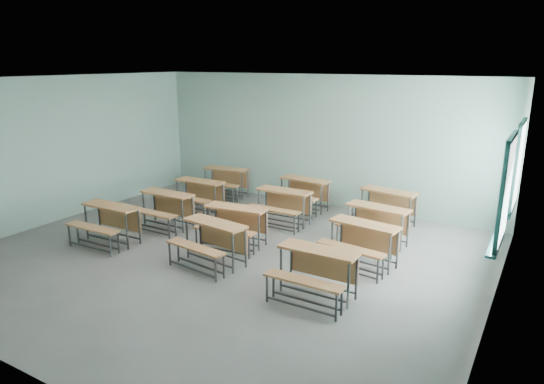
{
  "coord_description": "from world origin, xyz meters",
  "views": [
    {
      "loc": [
        4.99,
        -6.75,
        3.51
      ],
      "look_at": [
        0.31,
        1.2,
        1.0
      ],
      "focal_mm": 32.0,
      "sensor_mm": 36.0,
      "label": 1
    }
  ],
  "objects": [
    {
      "name": "desk_unit_r2c1",
      "position": [
        0.01,
        2.13,
        0.51
      ],
      "size": [
        1.23,
        0.83,
        0.76
      ],
      "rotation": [
        0.0,
        0.0,
        0.01
      ],
      "color": "#A06639",
      "rests_on": "ground"
    },
    {
      "name": "desk_unit_r3c1",
      "position": [
        -0.09,
        3.29,
        0.51
      ],
      "size": [
        1.29,
        0.92,
        0.76
      ],
      "rotation": [
        0.0,
        0.0,
        -0.09
      ],
      "color": "#A06639",
      "rests_on": "ground"
    },
    {
      "name": "room",
      "position": [
        0.08,
        0.03,
        1.6
      ],
      "size": [
        9.04,
        8.04,
        3.24
      ],
      "color": "slate",
      "rests_on": "ground"
    },
    {
      "name": "desk_unit_r3c0",
      "position": [
        -2.39,
        3.29,
        0.51
      ],
      "size": [
        1.28,
        0.9,
        0.76
      ],
      "rotation": [
        0.0,
        0.0,
        0.07
      ],
      "color": "#A06639",
      "rests_on": "ground"
    },
    {
      "name": "desk_unit_r1c1",
      "position": [
        -0.17,
        0.54,
        0.51
      ],
      "size": [
        1.31,
        0.96,
        0.76
      ],
      "rotation": [
        0.0,
        0.0,
        0.12
      ],
      "color": "#A06639",
      "rests_on": "ground"
    },
    {
      "name": "desk_unit_r3c2",
      "position": [
        2.0,
        3.25,
        0.51
      ],
      "size": [
        1.32,
        0.97,
        0.76
      ],
      "rotation": [
        0.0,
        0.0,
        -0.13
      ],
      "color": "#A06639",
      "rests_on": "ground"
    },
    {
      "name": "desk_unit_r0c2",
      "position": [
        2.13,
        -0.63,
        0.51
      ],
      "size": [
        1.23,
        0.82,
        0.76
      ],
      "rotation": [
        0.0,
        0.0,
        -0.0
      ],
      "color": "#A06639",
      "rests_on": "ground"
    },
    {
      "name": "desk_unit_r1c2",
      "position": [
        2.3,
        0.88,
        0.51
      ],
      "size": [
        1.32,
        0.97,
        0.76
      ],
      "rotation": [
        0.0,
        0.0,
        -0.13
      ],
      "color": "#A06639",
      "rests_on": "ground"
    },
    {
      "name": "desk_unit_r0c0",
      "position": [
        -2.37,
        -0.62,
        0.51
      ],
      "size": [
        1.24,
        0.84,
        0.76
      ],
      "rotation": [
        0.0,
        0.0,
        0.02
      ],
      "color": "#A06639",
      "rests_on": "ground"
    },
    {
      "name": "desk_unit_r1c0",
      "position": [
        -2.06,
        0.65,
        0.51
      ],
      "size": [
        1.23,
        0.84,
        0.76
      ],
      "rotation": [
        0.0,
        0.0,
        -0.01
      ],
      "color": "#A06639",
      "rests_on": "ground"
    },
    {
      "name": "desk_unit_r2c2",
      "position": [
        2.19,
        1.96,
        0.51
      ],
      "size": [
        1.31,
        0.95,
        0.76
      ],
      "rotation": [
        0.0,
        0.0,
        -0.11
      ],
      "color": "#A06639",
      "rests_on": "ground"
    },
    {
      "name": "desk_unit_r0c1",
      "position": [
        0.01,
        -0.41,
        0.51
      ],
      "size": [
        1.32,
        0.97,
        0.76
      ],
      "rotation": [
        0.0,
        0.0,
        -0.13
      ],
      "color": "#A06639",
      "rests_on": "ground"
    },
    {
      "name": "desk_unit_r2c0",
      "position": [
        -2.15,
        1.87,
        0.51
      ],
      "size": [
        1.23,
        0.83,
        0.76
      ],
      "rotation": [
        0.0,
        0.0,
        0.01
      ],
      "color": "#A06639",
      "rests_on": "ground"
    }
  ]
}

